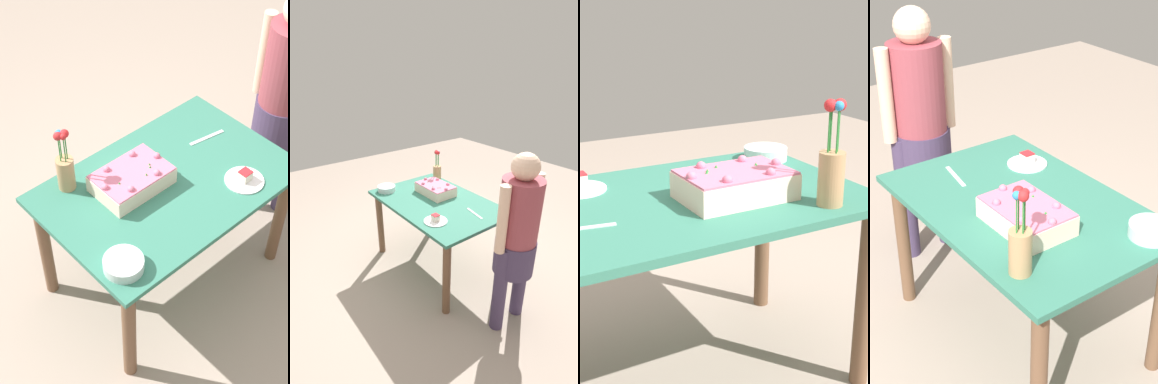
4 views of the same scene
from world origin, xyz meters
TOP-DOWN VIEW (x-y plane):
  - ground_plane at (0.00, 0.00)m, footprint 8.00×8.00m
  - dining_table at (0.00, 0.00)m, footprint 1.30×0.86m
  - sheet_cake at (-0.16, 0.10)m, footprint 0.39×0.26m
  - serving_plate_with_slice at (0.30, -0.26)m, footprint 0.21×0.21m
  - cake_knife at (0.41, 0.11)m, footprint 0.23×0.06m
  - flower_vase at (-0.41, 0.32)m, footprint 0.09×0.09m
  - fruit_bowl at (-0.53, -0.27)m, footprint 0.19×0.19m
  - person_standing at (0.95, 0.01)m, footprint 0.31×0.45m

SIDE VIEW (x-z plane):
  - ground_plane at x=0.00m, z-range 0.00..0.00m
  - dining_table at x=0.00m, z-range 0.25..1.02m
  - cake_knife at x=0.41m, z-range 0.76..0.77m
  - serving_plate_with_slice at x=0.30m, z-range 0.75..0.81m
  - fruit_bowl at x=-0.53m, z-range 0.76..0.82m
  - sheet_cake at x=-0.16m, z-range 0.75..0.88m
  - person_standing at x=0.95m, z-range 0.11..1.60m
  - flower_vase at x=-0.41m, z-range 0.71..1.08m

